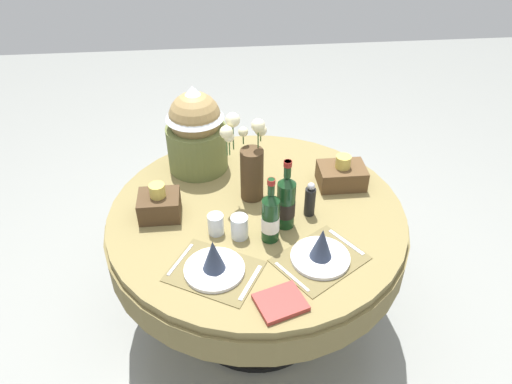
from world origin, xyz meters
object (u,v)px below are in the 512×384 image
(dining_table, at_px, (257,231))
(woven_basket_side_right, at_px, (342,175))
(wine_bottle_left, at_px, (286,202))
(tumbler_near_right, at_px, (216,224))
(wine_bottle_centre, at_px, (270,217))
(place_setting_right, at_px, (321,251))
(pepper_mill, at_px, (310,200))
(gift_tub_back_left, at_px, (196,126))
(place_setting_left, at_px, (214,263))
(tumbler_near_left, at_px, (239,227))
(book_on_table, at_px, (281,302))
(woven_basket_side_left, at_px, (159,204))
(flower_vase, at_px, (250,162))

(dining_table, height_order, woven_basket_side_right, woven_basket_side_right)
(wine_bottle_left, xyz_separation_m, tumbler_near_right, (-0.30, -0.02, -0.08))
(wine_bottle_centre, bearing_deg, place_setting_right, -38.07)
(wine_bottle_left, xyz_separation_m, pepper_mill, (0.12, 0.06, -0.05))
(wine_bottle_centre, relative_size, gift_tub_back_left, 0.69)
(place_setting_left, bearing_deg, tumbler_near_left, 60.03)
(tumbler_near_left, xyz_separation_m, book_on_table, (0.12, -0.38, -0.04))
(tumbler_near_right, distance_m, woven_basket_side_left, 0.28)
(wine_bottle_centre, bearing_deg, woven_basket_side_left, 156.80)
(tumbler_near_right, height_order, pepper_mill, pepper_mill)
(place_setting_left, relative_size, flower_vase, 0.98)
(woven_basket_side_left, bearing_deg, dining_table, -1.32)
(tumbler_near_left, bearing_deg, pepper_mill, 20.58)
(place_setting_left, xyz_separation_m, tumbler_near_left, (0.11, 0.20, 0.01))
(flower_vase, relative_size, wine_bottle_centre, 1.40)
(flower_vase, xyz_separation_m, wine_bottle_left, (0.14, -0.22, -0.06))
(dining_table, relative_size, woven_basket_side_left, 7.58)
(place_setting_left, height_order, tumbler_near_right, place_setting_left)
(tumbler_near_right, xyz_separation_m, woven_basket_side_left, (-0.25, 0.14, 0.01))
(wine_bottle_left, height_order, pepper_mill, wine_bottle_left)
(wine_bottle_centre, distance_m, gift_tub_back_left, 0.66)
(book_on_table, distance_m, gift_tub_back_left, 1.01)
(pepper_mill, bearing_deg, tumbler_near_right, -168.49)
(pepper_mill, relative_size, book_on_table, 0.99)
(place_setting_left, bearing_deg, pepper_mill, 36.07)
(place_setting_left, xyz_separation_m, gift_tub_back_left, (-0.06, 0.75, 0.19))
(book_on_table, height_order, gift_tub_back_left, gift_tub_back_left)
(tumbler_near_left, height_order, woven_basket_side_left, woven_basket_side_left)
(place_setting_right, bearing_deg, gift_tub_back_left, 123.81)
(wine_bottle_left, bearing_deg, pepper_mill, 28.40)
(place_setting_left, bearing_deg, gift_tub_back_left, 94.48)
(book_on_table, xyz_separation_m, woven_basket_side_right, (0.39, 0.71, 0.05))
(flower_vase, bearing_deg, wine_bottle_left, -58.62)
(place_setting_right, distance_m, woven_basket_side_left, 0.74)
(dining_table, bearing_deg, woven_basket_side_right, 20.88)
(place_setting_right, relative_size, tumbler_near_left, 4.07)
(flower_vase, height_order, wine_bottle_centre, flower_vase)
(wine_bottle_left, bearing_deg, book_on_table, -100.39)
(wine_bottle_left, height_order, woven_basket_side_left, wine_bottle_left)
(place_setting_right, bearing_deg, flower_vase, 118.59)
(tumbler_near_right, height_order, book_on_table, tumbler_near_right)
(place_setting_left, distance_m, wine_bottle_centre, 0.30)
(dining_table, relative_size, place_setting_left, 3.25)
(place_setting_left, xyz_separation_m, flower_vase, (0.18, 0.48, 0.14))
(tumbler_near_left, height_order, book_on_table, tumbler_near_left)
(flower_vase, xyz_separation_m, gift_tub_back_left, (-0.24, 0.27, 0.05))
(place_setting_left, distance_m, woven_basket_side_left, 0.44)
(place_setting_right, relative_size, tumbler_near_right, 4.59)
(place_setting_left, relative_size, wine_bottle_centre, 1.37)
(pepper_mill, relative_size, woven_basket_side_right, 0.76)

